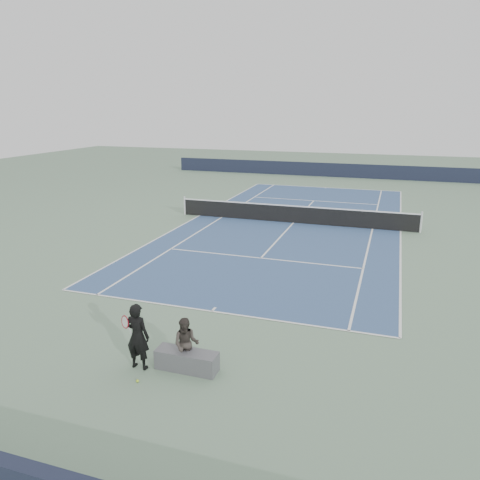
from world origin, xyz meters
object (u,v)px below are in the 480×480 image
(tennis_net, at_px, (294,214))
(tennis_player, at_px, (137,336))
(spectator_bench, at_px, (187,352))
(tennis_ball, at_px, (137,381))

(tennis_net, distance_m, tennis_player, 15.40)
(tennis_net, distance_m, spectator_bench, 15.12)
(tennis_ball, bearing_deg, tennis_net, 89.27)
(tennis_net, relative_size, spectator_bench, 8.19)
(tennis_net, height_order, spectator_bench, spectator_bench)
(tennis_player, distance_m, tennis_ball, 1.02)
(tennis_player, bearing_deg, tennis_ball, -64.01)
(tennis_ball, height_order, spectator_bench, spectator_bench)
(tennis_net, height_order, tennis_player, tennis_player)
(tennis_player, xyz_separation_m, tennis_ball, (0.28, -0.57, -0.80))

